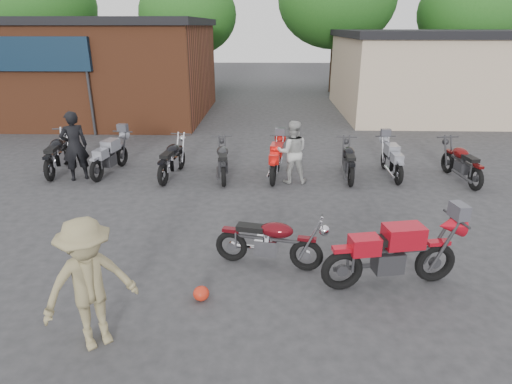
{
  "coord_description": "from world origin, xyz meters",
  "views": [
    {
      "loc": [
        -0.01,
        -6.12,
        3.96
      ],
      "look_at": [
        -0.24,
        1.72,
        0.9
      ],
      "focal_mm": 30.0,
      "sensor_mm": 36.0,
      "label": 1
    }
  ],
  "objects_px": {
    "vintage_motorcycle": "(270,238)",
    "person_dark": "(74,146)",
    "helmet": "(201,293)",
    "sportbike": "(394,250)",
    "row_bike_3": "(223,159)",
    "person_tan": "(90,285)",
    "row_bike_4": "(276,158)",
    "row_bike_1": "(110,154)",
    "row_bike_7": "(462,161)",
    "row_bike_2": "(172,157)",
    "row_bike_0": "(57,152)",
    "person_light": "(292,152)",
    "row_bike_5": "(349,159)",
    "row_bike_6": "(392,158)"
  },
  "relations": [
    {
      "from": "vintage_motorcycle",
      "to": "person_dark",
      "type": "relative_size",
      "value": 0.98
    },
    {
      "from": "helmet",
      "to": "sportbike",
      "type": "bearing_deg",
      "value": 9.56
    },
    {
      "from": "row_bike_3",
      "to": "person_tan",
      "type": "bearing_deg",
      "value": 164.56
    },
    {
      "from": "helmet",
      "to": "row_bike_4",
      "type": "height_order",
      "value": "row_bike_4"
    },
    {
      "from": "row_bike_1",
      "to": "row_bike_7",
      "type": "xyz_separation_m",
      "value": [
        9.72,
        -0.36,
        -0.0
      ]
    },
    {
      "from": "person_tan",
      "to": "row_bike_4",
      "type": "bearing_deg",
      "value": 33.46
    },
    {
      "from": "person_dark",
      "to": "row_bike_1",
      "type": "relative_size",
      "value": 0.96
    },
    {
      "from": "row_bike_2",
      "to": "row_bike_0",
      "type": "bearing_deg",
      "value": 92.15
    },
    {
      "from": "person_tan",
      "to": "row_bike_1",
      "type": "distance_m",
      "value": 7.38
    },
    {
      "from": "row_bike_3",
      "to": "row_bike_4",
      "type": "height_order",
      "value": "row_bike_4"
    },
    {
      "from": "vintage_motorcycle",
      "to": "sportbike",
      "type": "height_order",
      "value": "sportbike"
    },
    {
      "from": "row_bike_3",
      "to": "row_bike_4",
      "type": "xyz_separation_m",
      "value": [
        1.48,
        0.09,
        0.0
      ]
    },
    {
      "from": "person_light",
      "to": "helmet",
      "type": "bearing_deg",
      "value": 72.16
    },
    {
      "from": "helmet",
      "to": "row_bike_3",
      "type": "bearing_deg",
      "value": 92.43
    },
    {
      "from": "sportbike",
      "to": "person_light",
      "type": "xyz_separation_m",
      "value": [
        -1.37,
        4.9,
        0.21
      ]
    },
    {
      "from": "person_dark",
      "to": "row_bike_5",
      "type": "distance_m",
      "value": 7.44
    },
    {
      "from": "person_dark",
      "to": "person_tan",
      "type": "height_order",
      "value": "person_dark"
    },
    {
      "from": "row_bike_1",
      "to": "row_bike_4",
      "type": "height_order",
      "value": "row_bike_1"
    },
    {
      "from": "row_bike_7",
      "to": "row_bike_5",
      "type": "bearing_deg",
      "value": 80.38
    },
    {
      "from": "vintage_motorcycle",
      "to": "person_dark",
      "type": "bearing_deg",
      "value": 152.31
    },
    {
      "from": "row_bike_5",
      "to": "row_bike_4",
      "type": "bearing_deg",
      "value": 93.01
    },
    {
      "from": "vintage_motorcycle",
      "to": "row_bike_4",
      "type": "bearing_deg",
      "value": 100.17
    },
    {
      "from": "sportbike",
      "to": "row_bike_2",
      "type": "xyz_separation_m",
      "value": [
        -4.67,
        5.25,
        -0.06
      ]
    },
    {
      "from": "person_dark",
      "to": "person_light",
      "type": "relative_size",
      "value": 1.12
    },
    {
      "from": "vintage_motorcycle",
      "to": "person_tan",
      "type": "distance_m",
      "value": 3.09
    },
    {
      "from": "person_dark",
      "to": "row_bike_4",
      "type": "bearing_deg",
      "value": 151.0
    },
    {
      "from": "row_bike_2",
      "to": "row_bike_4",
      "type": "bearing_deg",
      "value": -81.6
    },
    {
      "from": "helmet",
      "to": "person_dark",
      "type": "xyz_separation_m",
      "value": [
        -4.19,
        5.45,
        0.83
      ]
    },
    {
      "from": "sportbike",
      "to": "row_bike_3",
      "type": "bearing_deg",
      "value": 111.73
    },
    {
      "from": "row_bike_3",
      "to": "row_bike_7",
      "type": "height_order",
      "value": "row_bike_7"
    },
    {
      "from": "person_tan",
      "to": "vintage_motorcycle",
      "type": "bearing_deg",
      "value": 5.1
    },
    {
      "from": "helmet",
      "to": "row_bike_7",
      "type": "height_order",
      "value": "row_bike_7"
    },
    {
      "from": "person_light",
      "to": "row_bike_6",
      "type": "height_order",
      "value": "person_light"
    },
    {
      "from": "person_tan",
      "to": "row_bike_2",
      "type": "xyz_separation_m",
      "value": [
        -0.42,
        6.75,
        -0.34
      ]
    },
    {
      "from": "row_bike_4",
      "to": "row_bike_6",
      "type": "distance_m",
      "value": 3.22
    },
    {
      "from": "person_light",
      "to": "row_bike_1",
      "type": "height_order",
      "value": "person_light"
    },
    {
      "from": "person_tan",
      "to": "row_bike_0",
      "type": "height_order",
      "value": "person_tan"
    },
    {
      "from": "person_light",
      "to": "row_bike_1",
      "type": "relative_size",
      "value": 0.86
    },
    {
      "from": "person_light",
      "to": "row_bike_4",
      "type": "height_order",
      "value": "person_light"
    },
    {
      "from": "person_dark",
      "to": "row_bike_1",
      "type": "bearing_deg",
      "value": -173.93
    },
    {
      "from": "person_dark",
      "to": "row_bike_6",
      "type": "xyz_separation_m",
      "value": [
        8.65,
        0.53,
        -0.41
      ]
    },
    {
      "from": "person_tan",
      "to": "row_bike_4",
      "type": "height_order",
      "value": "person_tan"
    },
    {
      "from": "person_dark",
      "to": "row_bike_1",
      "type": "distance_m",
      "value": 0.98
    },
    {
      "from": "helmet",
      "to": "vintage_motorcycle",
      "type": "bearing_deg",
      "value": 44.63
    },
    {
      "from": "sportbike",
      "to": "person_tan",
      "type": "height_order",
      "value": "person_tan"
    },
    {
      "from": "row_bike_4",
      "to": "row_bike_5",
      "type": "distance_m",
      "value": 1.99
    },
    {
      "from": "person_light",
      "to": "row_bike_5",
      "type": "relative_size",
      "value": 0.9
    },
    {
      "from": "row_bike_4",
      "to": "row_bike_7",
      "type": "distance_m",
      "value": 4.99
    },
    {
      "from": "vintage_motorcycle",
      "to": "sportbike",
      "type": "bearing_deg",
      "value": -3.21
    },
    {
      "from": "vintage_motorcycle",
      "to": "row_bike_4",
      "type": "distance_m",
      "value": 4.77
    }
  ]
}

